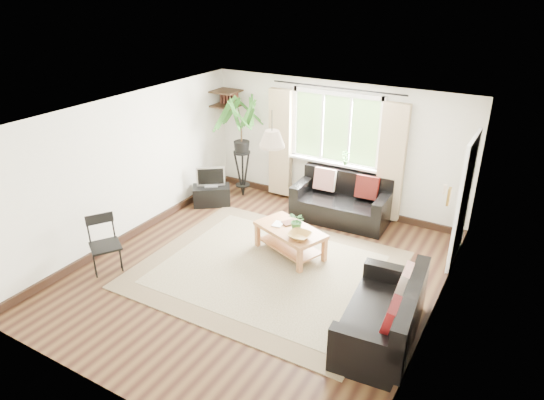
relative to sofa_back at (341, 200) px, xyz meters
The scene contains 24 objects.
floor 2.33m from the sofa_back, 99.24° to the right, with size 5.50×5.50×0.00m, color black.
ceiling 3.04m from the sofa_back, 99.24° to the right, with size 5.50×5.50×0.00m, color white.
wall_back 1.01m from the sofa_back, 127.15° to the left, with size 5.00×0.02×2.40m, color white.
wall_front 5.09m from the sofa_back, 94.20° to the right, with size 5.00×0.02×2.40m, color white.
wall_left 3.74m from the sofa_back, 141.72° to the right, with size 0.02×5.50×2.40m, color white.
wall_right 3.21m from the sofa_back, 46.72° to the right, with size 0.02×5.50×2.40m, color white.
rug 2.18m from the sofa_back, 98.08° to the right, with size 3.66×3.14×0.02m, color #B9B28F.
window 1.29m from the sofa_back, 129.54° to the left, with size 2.50×0.16×2.16m, color white, non-canonical shape.
door 2.26m from the sofa_back, 15.02° to the right, with size 0.06×0.96×2.06m, color silver.
corner_shelf 3.02m from the sofa_back, behind, with size 0.50×0.50×0.34m, color black, non-canonical shape.
pendant_lamp 2.52m from the sofa_back, 101.18° to the right, with size 0.36×0.36×0.54m, color beige, non-canonical shape.
wall_sconce 3.15m from the sofa_back, 43.61° to the right, with size 0.12×0.12×0.28m, color beige, non-canonical shape.
sofa_back is the anchor object (origin of this frame).
sofa_right 3.21m from the sofa_back, 58.81° to the right, with size 0.82×1.64×0.77m, color black, non-canonical shape.
coffee_table 1.56m from the sofa_back, 98.50° to the right, with size 1.13×0.61×0.46m, color brown, non-canonical shape.
table_plant 1.54m from the sofa_back, 94.32° to the right, with size 0.27×0.24×0.30m, color #306A2A.
bowl 1.75m from the sofa_back, 88.64° to the right, with size 0.35×0.35×0.09m, color #A37A38.
book_a 1.62m from the sofa_back, 109.27° to the right, with size 0.15×0.21×0.02m, color white.
book_b 1.40m from the sofa_back, 106.50° to the right, with size 0.17×0.23×0.02m, color #552F22.
tv_stand 2.52m from the sofa_back, 165.24° to the right, with size 0.70×0.40×0.38m, color black.
tv 2.52m from the sofa_back, 165.24° to the right, with size 0.54×0.18×0.42m, color #A5A5AA, non-canonical shape.
palm_stand 2.24m from the sofa_back, behind, with size 0.78×0.78×2.01m, color black, non-canonical shape.
folding_chair 4.10m from the sofa_back, 124.43° to the right, with size 0.46×0.46×0.89m, color black, non-canonical shape.
sill_plant 0.77m from the sofa_back, 107.92° to the left, with size 0.14×0.10×0.27m, color #2D6023.
Camera 1 is at (3.26, -5.23, 4.04)m, focal length 32.00 mm.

